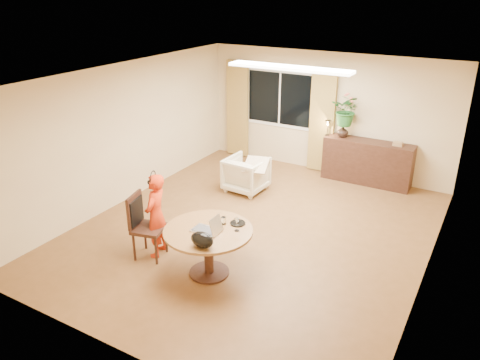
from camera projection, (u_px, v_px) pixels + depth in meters
The scene contains 24 objects.
floor at pixel (254, 230), 7.97m from camera, with size 6.50×6.50×0.00m, color brown.
ceiling at pixel (256, 77), 6.96m from camera, with size 6.50×6.50×0.00m, color white.
wall_back at pixel (326, 113), 10.06m from camera, with size 5.50×5.50×0.00m, color tan.
wall_left at pixel (125, 134), 8.72m from camera, with size 6.50×6.50×0.00m, color tan.
wall_right at pixel (438, 195), 6.21m from camera, with size 6.50×6.50×0.00m, color tan.
window at pixel (280, 99), 10.47m from camera, with size 1.70×0.03×1.30m.
curtain_left at pixel (238, 109), 11.03m from camera, with size 0.55×0.08×2.25m, color olive.
curtain_right at pixel (322, 121), 10.07m from camera, with size 0.55×0.08×2.25m, color olive.
ceiling_panel at pixel (289, 68), 7.93m from camera, with size 2.20×0.35×0.05m, color white.
dining_table at pixel (208, 239), 6.59m from camera, with size 1.26×1.26×0.72m.
dining_chair at pixel (149, 227), 7.03m from camera, with size 0.49×0.45×1.02m, color black, non-canonical shape.
child at pixel (156, 215), 7.04m from camera, with size 0.32×0.48×1.33m, color red.
laptop at pixel (205, 222), 6.45m from camera, with size 0.39×0.26×0.26m, color #B7B7BC, non-canonical shape.
tumbler at pixel (223, 221), 6.66m from camera, with size 0.07×0.07×0.11m, color white, non-canonical shape.
wine_glass at pixel (237, 224), 6.46m from camera, with size 0.07×0.07×0.20m, color white, non-canonical shape.
pot_lid at pixel (238, 223), 6.68m from camera, with size 0.22×0.22×0.04m, color white, non-canonical shape.
handbag at pixel (202, 240), 6.05m from camera, with size 0.33×0.19×0.22m, color black, non-canonical shape.
armchair at pixel (246, 174), 9.38m from camera, with size 0.75×0.77×0.70m, color #BFAF98.
throw at pixel (256, 161), 9.04m from camera, with size 0.45×0.55×0.03m, color beige, non-canonical shape.
sideboard at pixel (367, 162), 9.72m from camera, with size 1.82×0.45×0.91m, color black.
vase at pixel (343, 131), 9.76m from camera, with size 0.24×0.24×0.25m, color black.
bouquet at pixel (347, 110), 9.56m from camera, with size 0.59×0.51×0.66m, color #296E2D.
book_stack at pixel (398, 144), 9.27m from camera, with size 0.19×0.14×0.08m, color olive, non-canonical shape.
desk_lamp at pixel (328, 128), 9.85m from camera, with size 0.14×0.14×0.34m, color black, non-canonical shape.
Camera 1 is at (3.27, -6.20, 3.90)m, focal length 35.00 mm.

